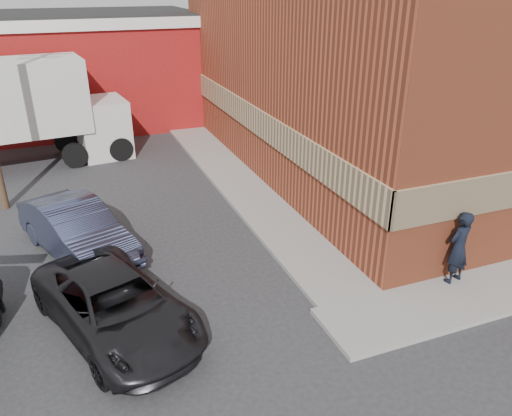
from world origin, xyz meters
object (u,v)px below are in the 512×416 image
object	(u,v)px
warehouse	(40,70)
suv_a	(115,305)
box_truck	(21,107)
sedan	(77,230)
brick_building	(412,44)
man	(459,247)

from	to	relation	value
warehouse	suv_a	distance (m)	19.19
box_truck	sedan	bearing A→B (deg)	-87.09
brick_building	box_truck	size ratio (longest dim) A/B	2.05
brick_building	sedan	size ratio (longest dim) A/B	3.97
warehouse	man	size ratio (longest dim) A/B	8.46
warehouse	sedan	world-z (taller)	warehouse
sedan	suv_a	distance (m)	3.93
man	box_truck	size ratio (longest dim) A/B	0.22
suv_a	box_truck	xyz separation A→B (m)	(-1.98, 12.36, 1.79)
man	sedan	world-z (taller)	man
suv_a	box_truck	distance (m)	12.65
sedan	suv_a	size ratio (longest dim) A/B	0.95
warehouse	suv_a	size ratio (longest dim) A/B	3.37
brick_building	box_truck	world-z (taller)	brick_building
warehouse	box_truck	distance (m)	6.72
box_truck	warehouse	bearing A→B (deg)	77.19
box_truck	suv_a	bearing A→B (deg)	-87.44
man	sedan	xyz separation A→B (m)	(-8.74, 5.11, -0.33)
man	box_truck	distance (m)	17.01
brick_building	suv_a	distance (m)	16.00
brick_building	warehouse	bearing A→B (deg)	142.80
suv_a	box_truck	size ratio (longest dim) A/B	0.54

